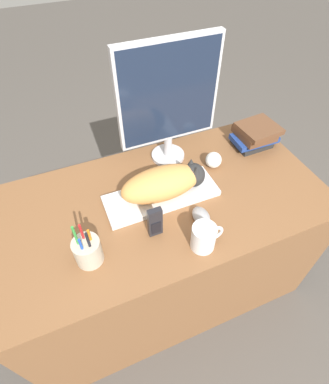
# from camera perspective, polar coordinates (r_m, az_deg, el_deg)

# --- Properties ---
(ground_plane) EXTENTS (12.00, 12.00, 0.00)m
(ground_plane) POSITION_cam_1_polar(r_m,az_deg,el_deg) (1.74, 4.88, -26.00)
(ground_plane) COLOR #4C4742
(desk) EXTENTS (1.36, 0.70, 0.73)m
(desk) POSITION_cam_1_polar(r_m,az_deg,el_deg) (1.53, -0.10, -10.40)
(desk) COLOR brown
(desk) RESTS_ON ground_plane
(keyboard) EXTENTS (0.47, 0.17, 0.02)m
(keyboard) POSITION_cam_1_polar(r_m,az_deg,el_deg) (1.23, -0.61, -0.70)
(keyboard) COLOR silver
(keyboard) RESTS_ON desk
(cat) EXTENTS (0.35, 0.16, 0.12)m
(cat) POSITION_cam_1_polar(r_m,az_deg,el_deg) (1.18, 0.29, 1.90)
(cat) COLOR #D18C47
(cat) RESTS_ON keyboard
(monitor) EXTENTS (0.43, 0.15, 0.54)m
(monitor) POSITION_cam_1_polar(r_m,az_deg,el_deg) (1.24, 0.83, 17.44)
(monitor) COLOR #B7B7BC
(monitor) RESTS_ON desk
(computer_mouse) EXTENTS (0.06, 0.09, 0.04)m
(computer_mouse) POSITION_cam_1_polar(r_m,az_deg,el_deg) (1.16, 6.99, -4.59)
(computer_mouse) COLOR gray
(computer_mouse) RESTS_ON desk
(coffee_mug) EXTENTS (0.12, 0.09, 0.10)m
(coffee_mug) POSITION_cam_1_polar(r_m,az_deg,el_deg) (1.07, 7.57, -8.49)
(coffee_mug) COLOR silver
(coffee_mug) RESTS_ON desk
(pen_cup) EXTENTS (0.09, 0.09, 0.19)m
(pen_cup) POSITION_cam_1_polar(r_m,az_deg,el_deg) (1.06, -14.41, -10.79)
(pen_cup) COLOR #B2A893
(pen_cup) RESTS_ON desk
(baseball) EXTENTS (0.07, 0.07, 0.07)m
(baseball) POSITION_cam_1_polar(r_m,az_deg,el_deg) (1.37, 9.31, 6.05)
(baseball) COLOR silver
(baseball) RESTS_ON desk
(phone) EXTENTS (0.05, 0.02, 0.13)m
(phone) POSITION_cam_1_polar(r_m,az_deg,el_deg) (1.08, -1.82, -5.79)
(phone) COLOR black
(phone) RESTS_ON desk
(book_stack) EXTENTS (0.21, 0.18, 0.11)m
(book_stack) POSITION_cam_1_polar(r_m,az_deg,el_deg) (1.52, 16.85, 10.38)
(book_stack) COLOR black
(book_stack) RESTS_ON desk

